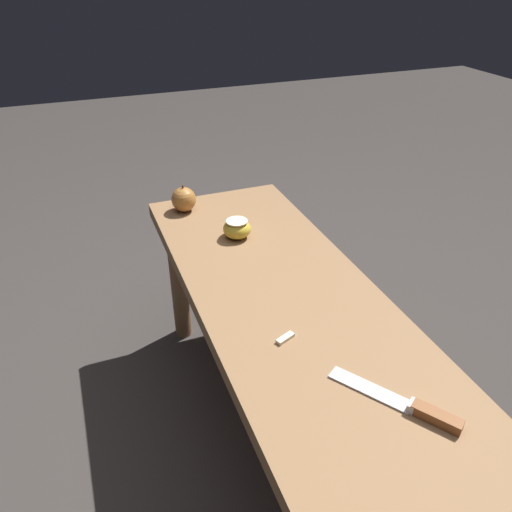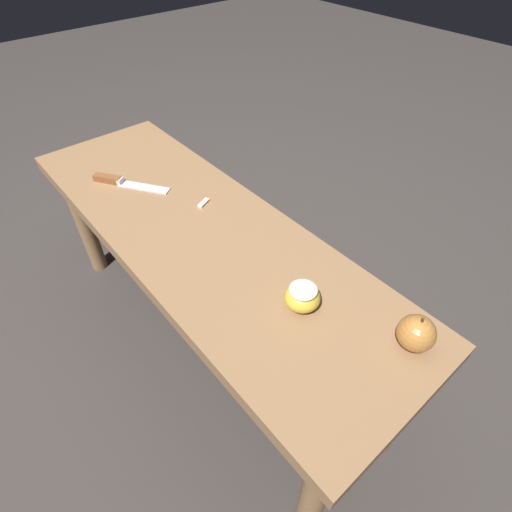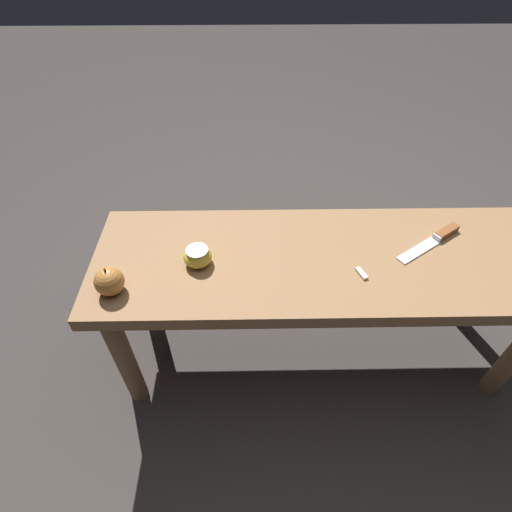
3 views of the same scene
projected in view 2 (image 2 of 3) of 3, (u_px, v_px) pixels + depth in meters
The scene contains 6 objects.
ground_plane at pixel (214, 338), 1.38m from camera, with size 8.00×8.00×0.00m, color #383330.
wooden_bench at pixel (203, 249), 1.09m from camera, with size 1.29×0.42×0.49m.
knife at pixel (120, 182), 1.18m from camera, with size 0.21×0.16×0.02m.
apple_whole at pixel (416, 333), 0.76m from camera, with size 0.07×0.07×0.08m.
apple_cut at pixel (302, 297), 0.84m from camera, with size 0.08×0.08×0.05m.
apple_slice_near_knife at pixel (204, 203), 1.11m from camera, with size 0.03×0.04×0.01m.
Camera 2 is at (0.70, -0.41, 1.16)m, focal length 28.00 mm.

